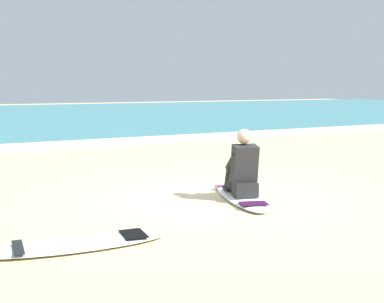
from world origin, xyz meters
TOP-DOWN VIEW (x-y plane):
  - ground_plane at (0.00, 0.00)m, footprint 80.00×80.00m
  - sea at (0.00, 20.82)m, footprint 80.00×28.00m
  - breaking_foam at (0.00, 7.12)m, footprint 80.00×0.90m
  - surfboard_main at (0.29, -0.25)m, footprint 1.14×2.13m
  - surfer_seated at (0.25, -0.36)m, footprint 0.52×0.76m
  - surfboard_spare_near at (-2.44, -1.33)m, footprint 1.97×0.72m

SIDE VIEW (x-z plane):
  - ground_plane at x=0.00m, z-range 0.00..0.00m
  - surfboard_main at x=0.29m, z-range 0.00..0.07m
  - surfboard_spare_near at x=-2.44m, z-range 0.00..0.07m
  - sea at x=0.00m, z-range 0.00..0.10m
  - breaking_foam at x=0.00m, z-range 0.00..0.11m
  - surfer_seated at x=0.25m, z-range -0.04..0.91m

